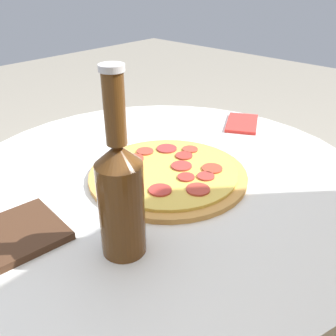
% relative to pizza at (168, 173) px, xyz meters
% --- Properties ---
extents(table, '(0.82, 0.82, 0.69)m').
position_rel_pizza_xyz_m(table, '(0.00, -0.01, -0.17)').
color(table, silver).
rests_on(table, ground_plane).
extents(pizza, '(0.31, 0.31, 0.02)m').
position_rel_pizza_xyz_m(pizza, '(0.00, 0.00, 0.00)').
color(pizza, '#C68E47').
rests_on(pizza, table).
extents(beer_bottle, '(0.06, 0.06, 0.27)m').
position_rel_pizza_xyz_m(beer_bottle, '(0.20, 0.10, 0.09)').
color(beer_bottle, '#563314').
rests_on(beer_bottle, table).
extents(napkin, '(0.15, 0.13, 0.01)m').
position_rel_pizza_xyz_m(napkin, '(-0.33, -0.04, -0.00)').
color(napkin, red).
rests_on(napkin, table).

